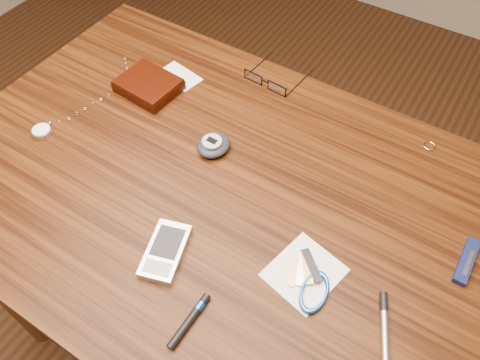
{
  "coord_description": "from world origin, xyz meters",
  "views": [
    {
      "loc": [
        0.32,
        -0.4,
        1.41
      ],
      "look_at": [
        0.05,
        0.03,
        0.76
      ],
      "focal_mm": 35.0,
      "sensor_mm": 36.0,
      "label": 1
    }
  ],
  "objects_px": {
    "pocket_watch": "(46,129)",
    "pocket_knife": "(467,261)",
    "pedometer": "(214,145)",
    "desk": "(210,212)",
    "eyeglasses": "(267,82)",
    "notepad_keys": "(309,282)",
    "silver_pen": "(385,330)",
    "pda_phone": "(165,251)",
    "wallet_and_card": "(149,85)"
  },
  "relations": [
    {
      "from": "pocket_watch",
      "to": "pocket_knife",
      "type": "bearing_deg",
      "value": 10.97
    },
    {
      "from": "pedometer",
      "to": "pocket_knife",
      "type": "relative_size",
      "value": 0.79
    },
    {
      "from": "desk",
      "to": "eyeglasses",
      "type": "xyz_separation_m",
      "value": [
        -0.04,
        0.28,
        0.11
      ]
    },
    {
      "from": "eyeglasses",
      "to": "notepad_keys",
      "type": "xyz_separation_m",
      "value": [
        0.28,
        -0.35,
        -0.01
      ]
    },
    {
      "from": "pocket_watch",
      "to": "silver_pen",
      "type": "xyz_separation_m",
      "value": [
        0.7,
        -0.02,
        0.0
      ]
    },
    {
      "from": "pocket_watch",
      "to": "notepad_keys",
      "type": "relative_size",
      "value": 2.24
    },
    {
      "from": "notepad_keys",
      "to": "pocket_knife",
      "type": "bearing_deg",
      "value": 40.14
    },
    {
      "from": "pocket_watch",
      "to": "pedometer",
      "type": "xyz_separation_m",
      "value": [
        0.3,
        0.13,
        0.01
      ]
    },
    {
      "from": "desk",
      "to": "eyeglasses",
      "type": "height_order",
      "value": "eyeglasses"
    },
    {
      "from": "pda_phone",
      "to": "notepad_keys",
      "type": "height_order",
      "value": "pda_phone"
    },
    {
      "from": "eyeglasses",
      "to": "desk",
      "type": "bearing_deg",
      "value": -81.9
    },
    {
      "from": "eyeglasses",
      "to": "pocket_watch",
      "type": "bearing_deg",
      "value": -130.77
    },
    {
      "from": "notepad_keys",
      "to": "silver_pen",
      "type": "height_order",
      "value": "silver_pen"
    },
    {
      "from": "pocket_watch",
      "to": "wallet_and_card",
      "type": "bearing_deg",
      "value": 64.45
    },
    {
      "from": "pocket_watch",
      "to": "pedometer",
      "type": "height_order",
      "value": "pedometer"
    },
    {
      "from": "pedometer",
      "to": "pocket_watch",
      "type": "bearing_deg",
      "value": -155.96
    },
    {
      "from": "wallet_and_card",
      "to": "desk",
      "type": "bearing_deg",
      "value": -29.32
    },
    {
      "from": "pocket_knife",
      "to": "pedometer",
      "type": "bearing_deg",
      "value": -178.2
    },
    {
      "from": "wallet_and_card",
      "to": "notepad_keys",
      "type": "relative_size",
      "value": 1.24
    },
    {
      "from": "pda_phone",
      "to": "silver_pen",
      "type": "relative_size",
      "value": 0.9
    },
    {
      "from": "eyeglasses",
      "to": "silver_pen",
      "type": "height_order",
      "value": "eyeglasses"
    },
    {
      "from": "silver_pen",
      "to": "notepad_keys",
      "type": "bearing_deg",
      "value": 175.39
    },
    {
      "from": "desk",
      "to": "pda_phone",
      "type": "distance_m",
      "value": 0.19
    },
    {
      "from": "eyeglasses",
      "to": "pedometer",
      "type": "distance_m",
      "value": 0.21
    },
    {
      "from": "desk",
      "to": "pedometer",
      "type": "xyz_separation_m",
      "value": [
        -0.03,
        0.07,
        0.11
      ]
    },
    {
      "from": "wallet_and_card",
      "to": "pocket_watch",
      "type": "bearing_deg",
      "value": -115.55
    },
    {
      "from": "eyeglasses",
      "to": "pedometer",
      "type": "relative_size",
      "value": 1.69
    },
    {
      "from": "wallet_and_card",
      "to": "eyeglasses",
      "type": "xyz_separation_m",
      "value": [
        0.2,
        0.14,
        -0.0
      ]
    },
    {
      "from": "pocket_watch",
      "to": "silver_pen",
      "type": "height_order",
      "value": "same"
    },
    {
      "from": "pedometer",
      "to": "silver_pen",
      "type": "bearing_deg",
      "value": -21.39
    },
    {
      "from": "notepad_keys",
      "to": "pocket_knife",
      "type": "xyz_separation_m",
      "value": [
        0.19,
        0.16,
        0.0
      ]
    },
    {
      "from": "pda_phone",
      "to": "notepad_keys",
      "type": "relative_size",
      "value": 0.92
    },
    {
      "from": "wallet_and_card",
      "to": "silver_pen",
      "type": "xyz_separation_m",
      "value": [
        0.61,
        -0.22,
        -0.01
      ]
    },
    {
      "from": "wallet_and_card",
      "to": "pocket_watch",
      "type": "relative_size",
      "value": 0.55
    },
    {
      "from": "pocket_watch",
      "to": "notepad_keys",
      "type": "height_order",
      "value": "pocket_watch"
    },
    {
      "from": "wallet_and_card",
      "to": "pda_phone",
      "type": "bearing_deg",
      "value": -47.34
    },
    {
      "from": "wallet_and_card",
      "to": "pocket_knife",
      "type": "relative_size",
      "value": 1.78
    },
    {
      "from": "desk",
      "to": "notepad_keys",
      "type": "height_order",
      "value": "notepad_keys"
    },
    {
      "from": "wallet_and_card",
      "to": "pocket_watch",
      "type": "xyz_separation_m",
      "value": [
        -0.1,
        -0.2,
        -0.01
      ]
    },
    {
      "from": "wallet_and_card",
      "to": "notepad_keys",
      "type": "height_order",
      "value": "wallet_and_card"
    },
    {
      "from": "eyeglasses",
      "to": "pedometer",
      "type": "height_order",
      "value": "pedometer"
    },
    {
      "from": "desk",
      "to": "pda_phone",
      "type": "xyz_separation_m",
      "value": [
        0.03,
        -0.16,
        0.11
      ]
    },
    {
      "from": "eyeglasses",
      "to": "wallet_and_card",
      "type": "bearing_deg",
      "value": -144.49
    },
    {
      "from": "pocket_knife",
      "to": "notepad_keys",
      "type": "bearing_deg",
      "value": -139.86
    },
    {
      "from": "notepad_keys",
      "to": "pda_phone",
      "type": "bearing_deg",
      "value": -160.44
    },
    {
      "from": "silver_pen",
      "to": "pda_phone",
      "type": "bearing_deg",
      "value": -168.91
    },
    {
      "from": "pocket_watch",
      "to": "pocket_knife",
      "type": "height_order",
      "value": "same"
    },
    {
      "from": "wallet_and_card",
      "to": "pocket_knife",
      "type": "bearing_deg",
      "value": -4.28
    },
    {
      "from": "pda_phone",
      "to": "pocket_knife",
      "type": "xyz_separation_m",
      "value": [
        0.41,
        0.24,
        -0.0
      ]
    },
    {
      "from": "wallet_and_card",
      "to": "eyeglasses",
      "type": "relative_size",
      "value": 1.33
    }
  ]
}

